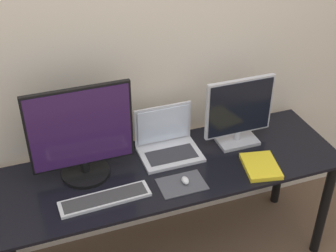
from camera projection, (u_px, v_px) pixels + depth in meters
wall_back at (144, 46)px, 2.45m from camera, size 7.00×0.05×2.50m
desk at (168, 184)px, 2.53m from camera, size 1.88×0.59×0.70m
monitor_left at (81, 135)px, 2.29m from camera, size 0.52×0.25×0.50m
monitor_right at (239, 113)px, 2.56m from camera, size 0.39×0.16×0.40m
laptop at (167, 142)px, 2.56m from camera, size 0.33×0.24×0.25m
keyboard at (105, 199)px, 2.25m from camera, size 0.45×0.13×0.02m
mousepad at (182, 184)px, 2.35m from camera, size 0.23×0.16×0.00m
mouse at (185, 180)px, 2.35m from camera, size 0.04×0.06×0.03m
book at (261, 166)px, 2.46m from camera, size 0.21×0.25×0.02m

